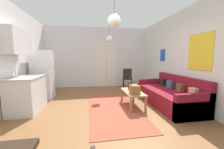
# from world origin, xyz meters

# --- Properties ---
(ground_plane) EXTENTS (5.26, 7.24, 0.10)m
(ground_plane) POSITION_xyz_m (0.00, 0.00, -0.05)
(ground_plane) COLOR brown
(wall_back) EXTENTS (4.86, 0.13, 2.79)m
(wall_back) POSITION_xyz_m (0.01, 3.37, 1.38)
(wall_back) COLOR silver
(wall_back) RESTS_ON ground_plane
(wall_right) EXTENTS (0.12, 6.84, 2.79)m
(wall_right) POSITION_xyz_m (2.38, 0.00, 1.39)
(wall_right) COLOR silver
(wall_right) RESTS_ON ground_plane
(area_rug) EXTENTS (1.31, 3.02, 0.01)m
(area_rug) POSITION_xyz_m (0.24, 0.43, 0.01)
(area_rug) COLOR #9E4733
(area_rug) RESTS_ON ground_plane
(couch) EXTENTS (0.95, 2.18, 0.84)m
(couch) POSITION_xyz_m (1.91, 0.37, 0.28)
(couch) COLOR maroon
(couch) RESTS_ON ground_plane
(coffee_table) EXTENTS (0.47, 1.05, 0.42)m
(coffee_table) POSITION_xyz_m (0.81, 0.48, 0.37)
(coffee_table) COLOR #B27F4C
(coffee_table) RESTS_ON ground_plane
(bamboo_vase) EXTENTS (0.09, 0.09, 0.43)m
(bamboo_vase) POSITION_xyz_m (0.82, 0.81, 0.53)
(bamboo_vase) COLOR #2D2D33
(bamboo_vase) RESTS_ON coffee_table
(handbag) EXTENTS (0.22, 0.29, 0.35)m
(handbag) POSITION_xyz_m (0.77, 0.21, 0.54)
(handbag) COLOR brown
(handbag) RESTS_ON coffee_table
(refrigerator) EXTENTS (0.62, 0.62, 1.61)m
(refrigerator) POSITION_xyz_m (-1.92, 1.65, 0.81)
(refrigerator) COLOR white
(refrigerator) RESTS_ON ground_plane
(kitchen_counter) EXTENTS (0.65, 1.10, 2.08)m
(kitchen_counter) POSITION_xyz_m (-2.02, 0.58, 0.77)
(kitchen_counter) COLOR silver
(kitchen_counter) RESTS_ON ground_plane
(accent_chair) EXTENTS (0.53, 0.52, 0.90)m
(accent_chair) POSITION_xyz_m (1.27, 2.64, 0.50)
(accent_chair) COLOR black
(accent_chair) RESTS_ON ground_plane
(pendant_lamp_near) EXTENTS (0.29, 0.29, 0.75)m
(pendant_lamp_near) POSITION_xyz_m (0.17, -0.06, 2.18)
(pendant_lamp_near) COLOR black
(pendant_lamp_far) EXTENTS (0.25, 0.25, 0.83)m
(pendant_lamp_far) POSITION_xyz_m (0.37, 2.09, 2.08)
(pendant_lamp_far) COLOR black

